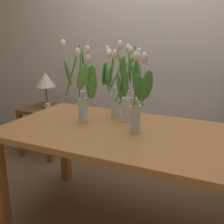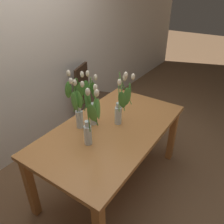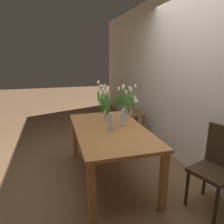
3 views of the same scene
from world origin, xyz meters
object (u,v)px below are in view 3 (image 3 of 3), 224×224
(tulip_vase_3, at_px, (124,111))
(table_lamp, at_px, (133,98))
(side_table, at_px, (131,118))
(tulip_vase_2, at_px, (108,113))
(pillar_candle, at_px, (131,112))
(dining_table, at_px, (110,135))
(dining_chair, at_px, (217,164))
(tulip_vase_0, at_px, (105,106))
(tulip_vase_1, at_px, (126,106))

(tulip_vase_3, bearing_deg, table_lamp, 153.11)
(side_table, height_order, table_lamp, table_lamp)
(tulip_vase_2, xyz_separation_m, pillar_candle, (-1.29, 0.79, -0.38))
(dining_table, bearing_deg, tulip_vase_3, 102.54)
(dining_table, bearing_deg, side_table, 148.38)
(dining_chair, xyz_separation_m, table_lamp, (-2.10, -0.16, 0.33))
(dining_chair, relative_size, table_lamp, 2.34)
(tulip_vase_2, bearing_deg, dining_table, 152.14)
(tulip_vase_3, distance_m, dining_chair, 1.25)
(tulip_vase_0, height_order, pillar_candle, tulip_vase_0)
(tulip_vase_2, height_order, tulip_vase_3, tulip_vase_2)
(tulip_vase_0, relative_size, table_lamp, 1.47)
(tulip_vase_2, distance_m, dining_chair, 1.34)
(tulip_vase_1, height_order, side_table, tulip_vase_1)
(pillar_candle, bearing_deg, dining_chair, 6.64)
(tulip_vase_1, height_order, dining_chair, tulip_vase_1)
(dining_table, distance_m, tulip_vase_1, 0.46)
(tulip_vase_2, height_order, table_lamp, tulip_vase_2)
(dining_table, xyz_separation_m, tulip_vase_2, (0.10, -0.05, 0.32))
(tulip_vase_3, bearing_deg, dining_chair, 41.42)
(tulip_vase_1, relative_size, side_table, 0.99)
(dining_chair, bearing_deg, side_table, -175.30)
(tulip_vase_0, relative_size, side_table, 1.06)
(dining_table, xyz_separation_m, tulip_vase_0, (-0.29, 0.00, 0.32))
(tulip_vase_2, distance_m, side_table, 1.73)
(dining_table, xyz_separation_m, pillar_candle, (-1.19, 0.74, -0.06))
(pillar_candle, bearing_deg, side_table, 151.57)
(pillar_candle, bearing_deg, tulip_vase_2, -31.61)
(tulip_vase_2, xyz_separation_m, tulip_vase_3, (-0.14, 0.25, -0.02))
(tulip_vase_3, xyz_separation_m, dining_chair, (0.88, 0.78, -0.43))
(dining_table, height_order, table_lamp, table_lamp)
(dining_table, relative_size, side_table, 2.91)
(tulip_vase_0, height_order, table_lamp, tulip_vase_0)
(dining_chair, bearing_deg, tulip_vase_1, -144.70)
(tulip_vase_3, xyz_separation_m, table_lamp, (-1.22, 0.62, -0.09))
(dining_table, distance_m, table_lamp, 1.53)
(dining_table, xyz_separation_m, side_table, (-1.30, 0.80, -0.22))
(tulip_vase_0, relative_size, dining_chair, 0.63)
(tulip_vase_1, relative_size, tulip_vase_2, 0.93)
(side_table, distance_m, pillar_candle, 0.20)
(dining_table, relative_size, pillar_candle, 21.33)
(side_table, bearing_deg, tulip_vase_3, -25.53)
(table_lamp, bearing_deg, tulip_vase_1, -26.56)
(tulip_vase_1, xyz_separation_m, tulip_vase_3, (0.12, -0.07, -0.03))
(tulip_vase_2, distance_m, tulip_vase_3, 0.29)
(tulip_vase_0, bearing_deg, tulip_vase_3, 38.46)
(side_table, relative_size, table_lamp, 1.38)
(tulip_vase_0, xyz_separation_m, tulip_vase_2, (0.39, -0.06, -0.00))
(table_lamp, bearing_deg, dining_chair, 4.24)
(dining_table, bearing_deg, tulip_vase_0, 179.44)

